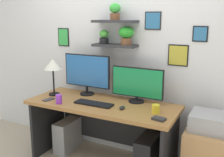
# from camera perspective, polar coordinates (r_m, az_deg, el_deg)

# --- Properties ---
(back_wall_assembly) EXTENTS (4.40, 0.24, 2.70)m
(back_wall_assembly) POSITION_cam_1_polar(r_m,az_deg,el_deg) (3.30, 1.55, 7.05)
(back_wall_assembly) COLOR silver
(back_wall_assembly) RESTS_ON ground
(desk) EXTENTS (1.70, 0.68, 0.75)m
(desk) POSITION_cam_1_polar(r_m,az_deg,el_deg) (3.17, -1.58, -8.45)
(desk) COLOR #9E6B38
(desk) RESTS_ON ground
(monitor_left) EXTENTS (0.62, 0.18, 0.50)m
(monitor_left) POSITION_cam_1_polar(r_m,az_deg,el_deg) (3.32, -5.32, 1.24)
(monitor_left) COLOR black
(monitor_left) RESTS_ON desk
(monitor_right) EXTENTS (0.61, 0.18, 0.40)m
(monitor_right) POSITION_cam_1_polar(r_m,az_deg,el_deg) (3.04, 5.32, -1.20)
(monitor_right) COLOR black
(monitor_right) RESTS_ON desk
(keyboard) EXTENTS (0.44, 0.14, 0.02)m
(keyboard) POSITION_cam_1_polar(r_m,az_deg,el_deg) (3.00, -3.88, -5.31)
(keyboard) COLOR black
(keyboard) RESTS_ON desk
(computer_mouse) EXTENTS (0.06, 0.09, 0.03)m
(computer_mouse) POSITION_cam_1_polar(r_m,az_deg,el_deg) (2.85, 2.17, -6.18)
(computer_mouse) COLOR black
(computer_mouse) RESTS_ON desk
(desk_lamp) EXTENTS (0.21, 0.21, 0.45)m
(desk_lamp) POSITION_cam_1_polar(r_m,az_deg,el_deg) (3.34, -12.39, 2.54)
(desk_lamp) COLOR black
(desk_lamp) RESTS_ON desk
(cell_phone) EXTENTS (0.10, 0.15, 0.01)m
(cell_phone) POSITION_cam_1_polar(r_m,az_deg,el_deg) (3.23, -13.27, -4.34)
(cell_phone) COLOR #2D2D33
(cell_phone) RESTS_ON desk
(coffee_mug) EXTENTS (0.08, 0.08, 0.09)m
(coffee_mug) POSITION_cam_1_polar(r_m,az_deg,el_deg) (2.76, 9.22, -6.33)
(coffee_mug) COLOR yellow
(coffee_mug) RESTS_ON desk
(pen_cup) EXTENTS (0.07, 0.07, 0.10)m
(pen_cup) POSITION_cam_1_polar(r_m,az_deg,el_deg) (3.07, -11.17, -4.30)
(pen_cup) COLOR purple
(pen_cup) RESTS_ON desk
(scissors_tray) EXTENTS (0.13, 0.10, 0.02)m
(scissors_tray) POSITION_cam_1_polar(r_m,az_deg,el_deg) (2.60, 9.87, -8.38)
(scissors_tray) COLOR #2D2D33
(scissors_tray) RESTS_ON desk
(printer) EXTENTS (0.38, 0.34, 0.17)m
(printer) POSITION_cam_1_polar(r_m,az_deg,el_deg) (2.84, 20.11, -8.64)
(printer) COLOR #9E9EA3
(printer) RESTS_ON drawer_cabinet
(computer_tower_left) EXTENTS (0.18, 0.40, 0.40)m
(computer_tower_left) POSITION_cam_1_polar(r_m,az_deg,el_deg) (3.62, -9.34, -11.68)
(computer_tower_left) COLOR #99999E
(computer_tower_left) RESTS_ON ground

